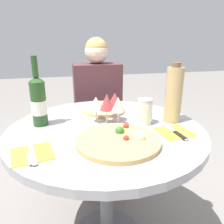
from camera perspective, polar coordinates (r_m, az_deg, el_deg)
name	(u,v)px	position (r m, az deg, el deg)	size (l,w,h in m)	color
dining_table	(106,149)	(1.14, -1.54, -9.69)	(0.96, 0.96, 0.73)	slate
chair_behind_diner	(97,126)	(1.91, -3.95, -3.74)	(0.36, 0.36, 0.85)	#ADADB2
seated_diner	(99,122)	(1.75, -3.29, -2.60)	(0.37, 0.43, 1.16)	#512D33
pizza_large	(119,140)	(0.92, 1.82, -7.40)	(0.35, 0.35, 0.05)	tan
pizza_small_far	(104,109)	(1.30, -2.17, 0.68)	(0.25, 0.25, 0.05)	#DBB26B
wine_bottle	(39,101)	(1.13, -18.65, 2.69)	(0.08, 0.08, 0.34)	#23471E
tall_carafe	(173,94)	(1.16, 15.71, 4.43)	(0.09, 0.09, 0.31)	tan
sugar_shaker	(144,111)	(1.12, 8.42, 0.15)	(0.08, 0.08, 0.13)	silver
wine_glass_back_left	(96,104)	(1.12, -4.21, 2.18)	(0.08, 0.08, 0.14)	silver
wine_glass_center	(107,102)	(1.09, -1.36, 2.52)	(0.07, 0.07, 0.16)	silver
wine_glass_front_right	(118,105)	(1.07, 1.62, 1.86)	(0.07, 0.07, 0.15)	silver
wine_glass_back_right	(115,100)	(1.13, 0.74, 3.09)	(0.08, 0.08, 0.15)	silver
place_setting_left	(32,154)	(0.89, -20.15, -10.23)	(0.18, 0.19, 0.01)	yellow
place_setting_right	(175,132)	(1.06, 16.12, -5.09)	(0.16, 0.19, 0.01)	yellow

